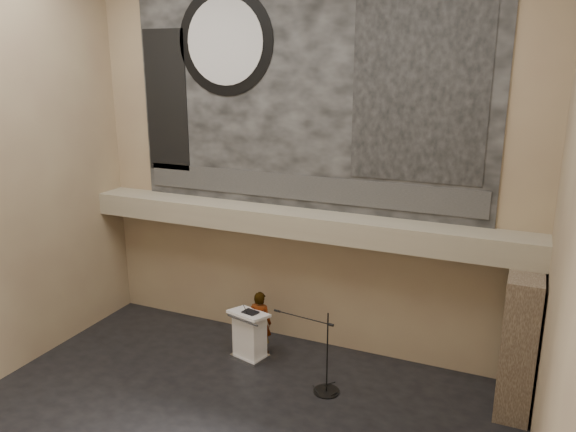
% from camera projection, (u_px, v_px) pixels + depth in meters
% --- Properties ---
extents(wall_back, '(10.00, 0.02, 8.50)m').
position_uv_depth(wall_back, '(303.00, 160.00, 12.05)').
color(wall_back, '#896F57').
rests_on(wall_back, floor).
extents(wall_right, '(0.02, 8.00, 8.50)m').
position_uv_depth(wall_right, '(568.00, 243.00, 6.58)').
color(wall_right, '#896F57').
rests_on(wall_right, floor).
extents(soffit, '(10.00, 0.80, 0.50)m').
position_uv_depth(soffit, '(295.00, 223.00, 12.04)').
color(soffit, gray).
rests_on(soffit, wall_back).
extents(sprinkler_left, '(0.04, 0.04, 0.06)m').
position_uv_depth(sprinkler_left, '(230.00, 227.00, 12.69)').
color(sprinkler_left, '#B2893D').
rests_on(sprinkler_left, soffit).
extents(sprinkler_right, '(0.04, 0.04, 0.06)m').
position_uv_depth(sprinkler_right, '(381.00, 247.00, 11.34)').
color(sprinkler_right, '#B2893D').
rests_on(sprinkler_right, soffit).
extents(banner, '(8.00, 0.05, 5.00)m').
position_uv_depth(banner, '(303.00, 91.00, 11.63)').
color(banner, black).
rests_on(banner, wall_back).
extents(banner_text_strip, '(7.76, 0.02, 0.55)m').
position_uv_depth(banner_text_strip, '(302.00, 188.00, 12.15)').
color(banner_text_strip, '#2F2F2F').
rests_on(banner_text_strip, banner).
extents(banner_clock_rim, '(2.30, 0.02, 2.30)m').
position_uv_depth(banner_clock_rim, '(225.00, 42.00, 12.02)').
color(banner_clock_rim, black).
rests_on(banner_clock_rim, banner).
extents(banner_clock_face, '(1.84, 0.02, 1.84)m').
position_uv_depth(banner_clock_face, '(224.00, 42.00, 12.01)').
color(banner_clock_face, silver).
rests_on(banner_clock_face, banner).
extents(banner_building_print, '(2.60, 0.02, 3.60)m').
position_uv_depth(banner_building_print, '(419.00, 88.00, 10.64)').
color(banner_building_print, black).
rests_on(banner_building_print, banner).
extents(banner_brick_print, '(1.10, 0.02, 3.20)m').
position_uv_depth(banner_brick_print, '(166.00, 101.00, 12.99)').
color(banner_brick_print, black).
rests_on(banner_brick_print, banner).
extents(stone_pier, '(0.60, 1.40, 2.70)m').
position_uv_depth(stone_pier, '(519.00, 341.00, 10.28)').
color(stone_pier, '#47382B').
rests_on(stone_pier, floor).
extents(lectern, '(0.92, 0.75, 1.14)m').
position_uv_depth(lectern, '(250.00, 335.00, 12.19)').
color(lectern, silver).
rests_on(lectern, floor).
extents(binder, '(0.36, 0.31, 0.04)m').
position_uv_depth(binder, '(250.00, 312.00, 11.98)').
color(binder, black).
rests_on(binder, lectern).
extents(papers, '(0.28, 0.34, 0.00)m').
position_uv_depth(papers, '(241.00, 311.00, 12.08)').
color(papers, silver).
rests_on(papers, lectern).
extents(speaker_person, '(0.55, 0.38, 1.46)m').
position_uv_depth(speaker_person, '(260.00, 322.00, 12.39)').
color(speaker_person, white).
rests_on(speaker_person, floor).
extents(mic_stand, '(1.45, 0.52, 1.70)m').
position_uv_depth(mic_stand, '(325.00, 380.00, 11.03)').
color(mic_stand, black).
rests_on(mic_stand, floor).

